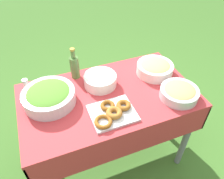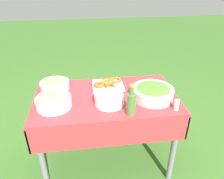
% 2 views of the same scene
% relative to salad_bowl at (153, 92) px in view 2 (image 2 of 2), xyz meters
% --- Properties ---
extents(ground_plane, '(14.00, 14.00, 0.00)m').
position_rel_salad_bowl_xyz_m(ground_plane, '(0.39, -0.07, -0.82)').
color(ground_plane, '#3D6B28').
extents(picnic_table, '(1.22, 0.70, 0.77)m').
position_rel_salad_bowl_xyz_m(picnic_table, '(0.39, -0.07, -0.18)').
color(picnic_table, '#B73338').
rests_on(picnic_table, ground_plane).
extents(salad_bowl, '(0.35, 0.35, 0.11)m').
position_rel_salad_bowl_xyz_m(salad_bowl, '(0.00, 0.00, 0.00)').
color(salad_bowl, silver).
rests_on(salad_bowl, picnic_table).
extents(pasta_bowl, '(0.28, 0.28, 0.10)m').
position_rel_salad_bowl_xyz_m(pasta_bowl, '(0.81, 0.03, -0.01)').
color(pasta_bowl, white).
rests_on(pasta_bowl, picnic_table).
extents(donut_platter, '(0.31, 0.26, 0.05)m').
position_rel_salad_bowl_xyz_m(donut_platter, '(0.35, -0.26, -0.04)').
color(donut_platter, silver).
rests_on(donut_platter, picnic_table).
extents(plate_stack, '(0.24, 0.24, 0.08)m').
position_rel_salad_bowl_xyz_m(plate_stack, '(0.37, 0.05, -0.02)').
color(plate_stack, white).
rests_on(plate_stack, picnic_table).
extents(olive_oil_bottle, '(0.07, 0.07, 0.25)m').
position_rel_salad_bowl_xyz_m(olive_oil_bottle, '(0.23, 0.21, 0.04)').
color(olive_oil_bottle, '#4C7238').
rests_on(olive_oil_bottle, picnic_table).
extents(bread_bowl, '(0.26, 0.26, 0.08)m').
position_rel_salad_bowl_xyz_m(bread_bowl, '(0.83, -0.27, -0.02)').
color(bread_bowl, silver).
rests_on(bread_bowl, picnic_table).
extents(salt_shaker, '(0.04, 0.04, 0.08)m').
position_rel_salad_bowl_xyz_m(salt_shaker, '(-0.13, 0.20, -0.01)').
color(salt_shaker, white).
rests_on(salt_shaker, picnic_table).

